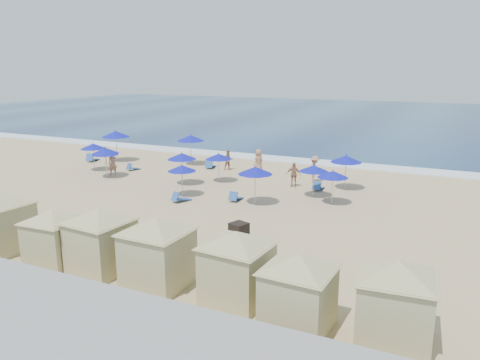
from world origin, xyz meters
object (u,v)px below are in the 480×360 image
at_px(umbrella_0, 93,146).
at_px(beachgoer_3, 315,169).
at_px(umbrella_8, 255,170).
at_px(cabana_6, 396,291).
at_px(beachgoer_1, 229,160).
at_px(umbrella_2, 116,134).
at_px(umbrella_4, 191,138).
at_px(umbrella_5, 182,156).
at_px(beachgoer_4, 259,161).
at_px(cabana_0, 1,214).
at_px(umbrella_11, 333,174).
at_px(umbrella_3, 106,151).
at_px(umbrella_6, 182,168).
at_px(cabana_5, 299,282).
at_px(umbrella_1, 105,152).
at_px(cabana_2, 100,232).
at_px(beachgoer_0, 113,164).
at_px(cabana_1, 54,230).
at_px(trash_bin, 239,230).
at_px(cabana_4, 237,258).
at_px(umbrella_7, 219,156).
at_px(beachgoer_2, 293,175).
at_px(umbrella_9, 346,159).
at_px(umbrella_10, 314,168).

distance_m(umbrella_0, beachgoer_3, 17.15).
bearing_deg(umbrella_0, umbrella_8, -11.75).
height_order(cabana_6, beachgoer_1, cabana_6).
xyz_separation_m(umbrella_2, beachgoer_1, (10.30, 1.00, -1.56)).
relative_size(umbrella_4, umbrella_5, 1.13).
bearing_deg(beachgoer_4, umbrella_4, -78.24).
relative_size(cabana_0, umbrella_11, 2.21).
bearing_deg(umbrella_3, umbrella_11, 0.40).
height_order(umbrella_3, umbrella_6, umbrella_3).
distance_m(umbrella_5, beachgoer_4, 6.58).
xyz_separation_m(cabana_5, umbrella_11, (-2.52, 13.77, 0.29)).
relative_size(umbrella_1, umbrella_2, 0.81).
bearing_deg(cabana_2, beachgoer_0, 128.85).
bearing_deg(cabana_6, umbrella_11, 111.72).
bearing_deg(cabana_1, umbrella_8, 71.26).
height_order(trash_bin, umbrella_4, umbrella_4).
height_order(cabana_0, umbrella_3, cabana_0).
bearing_deg(beachgoer_1, cabana_4, -109.15).
bearing_deg(beachgoer_3, cabana_6, -158.60).
height_order(umbrella_3, beachgoer_0, umbrella_3).
xyz_separation_m(umbrella_8, beachgoer_0, (-12.71, 2.48, -1.16)).
height_order(trash_bin, umbrella_7, umbrella_7).
xyz_separation_m(cabana_1, beachgoer_3, (5.47, 18.30, -0.54)).
height_order(trash_bin, cabana_0, cabana_0).
distance_m(cabana_0, beachgoer_1, 19.32).
distance_m(cabana_2, umbrella_8, 11.30).
relative_size(umbrella_5, beachgoer_2, 1.38).
relative_size(beachgoer_1, beachgoer_3, 0.86).
relative_size(cabana_0, umbrella_1, 2.10).
xyz_separation_m(cabana_0, beachgoer_0, (-5.60, 13.83, -0.79)).
xyz_separation_m(umbrella_1, umbrella_6, (7.77, -1.92, -0.12)).
height_order(cabana_4, umbrella_9, cabana_4).
relative_size(cabana_0, umbrella_4, 1.79).
height_order(umbrella_1, umbrella_11, umbrella_1).
distance_m(cabana_1, umbrella_4, 20.55).
distance_m(umbrella_6, umbrella_10, 8.18).
distance_m(umbrella_1, umbrella_5, 6.22).
distance_m(cabana_0, cabana_4, 11.29).
bearing_deg(beachgoer_2, trash_bin, -91.82).
height_order(trash_bin, umbrella_8, umbrella_8).
distance_m(umbrella_8, beachgoer_2, 5.20).
bearing_deg(trash_bin, cabana_4, -45.68).
xyz_separation_m(umbrella_2, umbrella_4, (6.59, 1.43, -0.11)).
relative_size(umbrella_2, umbrella_7, 1.29).
relative_size(umbrella_3, umbrella_11, 1.08).
height_order(umbrella_5, umbrella_10, umbrella_5).
bearing_deg(umbrella_11, beachgoer_4, 140.98).
xyz_separation_m(cabana_0, umbrella_3, (-5.65, 13.20, 0.30)).
bearing_deg(umbrella_4, umbrella_9, -10.82).
bearing_deg(beachgoer_4, beachgoer_1, -75.62).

